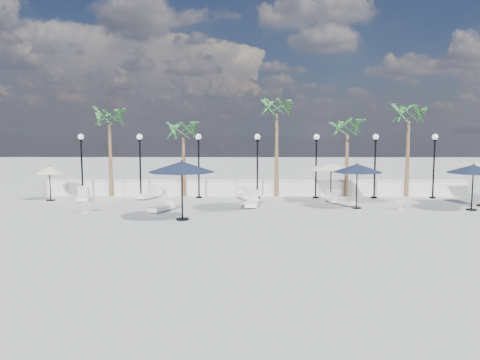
{
  "coord_description": "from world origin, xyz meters",
  "views": [
    {
      "loc": [
        -0.84,
        -21.29,
        4.02
      ],
      "look_at": [
        -1.01,
        2.6,
        1.5
      ],
      "focal_mm": 35.0,
      "sensor_mm": 36.0,
      "label": 1
    }
  ],
  "objects_px": {
    "lounger_0": "(82,197)",
    "lounger_4": "(333,199)",
    "lounger_5": "(244,195)",
    "parasol_navy_left": "(182,167)",
    "lounger_2": "(162,207)",
    "parasol_navy_mid": "(357,168)",
    "parasol_cream_sq_a": "(331,164)",
    "lounger_1": "(149,194)",
    "lounger_6": "(342,201)",
    "lounger_3": "(252,202)",
    "parasol_navy_right": "(473,169)",
    "parasol_cream_small": "(49,170)"
  },
  "relations": [
    {
      "from": "lounger_5",
      "to": "lounger_0",
      "type": "bearing_deg",
      "value": 171.68
    },
    {
      "from": "parasol_navy_left",
      "to": "lounger_6",
      "type": "bearing_deg",
      "value": 28.24
    },
    {
      "from": "parasol_navy_right",
      "to": "parasol_cream_sq_a",
      "type": "xyz_separation_m",
      "value": [
        -6.64,
        2.84,
        0.08
      ]
    },
    {
      "from": "parasol_navy_left",
      "to": "lounger_4",
      "type": "bearing_deg",
      "value": 33.9
    },
    {
      "from": "lounger_5",
      "to": "parasol_cream_sq_a",
      "type": "xyz_separation_m",
      "value": [
        4.9,
        -1.12,
        1.94
      ]
    },
    {
      "from": "lounger_4",
      "to": "parasol_cream_sq_a",
      "type": "distance_m",
      "value": 1.99
    },
    {
      "from": "lounger_3",
      "to": "parasol_navy_right",
      "type": "relative_size",
      "value": 0.76
    },
    {
      "from": "lounger_0",
      "to": "lounger_4",
      "type": "xyz_separation_m",
      "value": [
        14.25,
        -0.33,
        -0.03
      ]
    },
    {
      "from": "lounger_4",
      "to": "parasol_cream_sq_a",
      "type": "relative_size",
      "value": 0.35
    },
    {
      "from": "lounger_3",
      "to": "parasol_navy_right",
      "type": "distance_m",
      "value": 11.35
    },
    {
      "from": "lounger_5",
      "to": "lounger_6",
      "type": "distance_m",
      "value": 5.78
    },
    {
      "from": "lounger_5",
      "to": "parasol_navy_left",
      "type": "xyz_separation_m",
      "value": [
        -2.83,
        -6.65,
        2.17
      ]
    },
    {
      "from": "lounger_1",
      "to": "parasol_navy_mid",
      "type": "relative_size",
      "value": 0.78
    },
    {
      "from": "lounger_2",
      "to": "lounger_0",
      "type": "bearing_deg",
      "value": 169.58
    },
    {
      "from": "lounger_5",
      "to": "parasol_cream_small",
      "type": "distance_m",
      "value": 11.36
    },
    {
      "from": "parasol_navy_left",
      "to": "parasol_navy_mid",
      "type": "height_order",
      "value": "parasol_navy_left"
    },
    {
      "from": "lounger_2",
      "to": "parasol_cream_small",
      "type": "height_order",
      "value": "parasol_cream_small"
    },
    {
      "from": "parasol_navy_left",
      "to": "parasol_cream_small",
      "type": "distance_m",
      "value": 10.25
    },
    {
      "from": "lounger_0",
      "to": "lounger_1",
      "type": "height_order",
      "value": "lounger_1"
    },
    {
      "from": "lounger_2",
      "to": "parasol_navy_left",
      "type": "xyz_separation_m",
      "value": [
        1.32,
        -2.16,
        2.18
      ]
    },
    {
      "from": "parasol_navy_mid",
      "to": "parasol_cream_sq_a",
      "type": "relative_size",
      "value": 0.56
    },
    {
      "from": "lounger_0",
      "to": "lounger_4",
      "type": "distance_m",
      "value": 14.26
    },
    {
      "from": "parasol_navy_mid",
      "to": "lounger_2",
      "type": "bearing_deg",
      "value": -173.74
    },
    {
      "from": "lounger_1",
      "to": "lounger_3",
      "type": "distance_m",
      "value": 6.76
    },
    {
      "from": "lounger_0",
      "to": "lounger_5",
      "type": "relative_size",
      "value": 1.02
    },
    {
      "from": "lounger_6",
      "to": "parasol_cream_small",
      "type": "distance_m",
      "value": 16.68
    },
    {
      "from": "parasol_navy_left",
      "to": "parasol_cream_sq_a",
      "type": "relative_size",
      "value": 0.65
    },
    {
      "from": "parasol_cream_sq_a",
      "to": "parasol_cream_small",
      "type": "height_order",
      "value": "parasol_cream_sq_a"
    },
    {
      "from": "lounger_1",
      "to": "parasol_cream_small",
      "type": "relative_size",
      "value": 1.01
    },
    {
      "from": "lounger_4",
      "to": "parasol_cream_sq_a",
      "type": "height_order",
      "value": "parasol_cream_sq_a"
    },
    {
      "from": "lounger_2",
      "to": "lounger_4",
      "type": "xyz_separation_m",
      "value": [
        9.11,
        3.08,
        -0.01
      ]
    },
    {
      "from": "lounger_1",
      "to": "parasol_navy_right",
      "type": "relative_size",
      "value": 0.78
    },
    {
      "from": "lounger_5",
      "to": "parasol_navy_mid",
      "type": "height_order",
      "value": "parasol_navy_mid"
    },
    {
      "from": "lounger_2",
      "to": "parasol_navy_mid",
      "type": "distance_m",
      "value": 10.21
    },
    {
      "from": "parasol_navy_left",
      "to": "lounger_1",
      "type": "bearing_deg",
      "value": 113.13
    },
    {
      "from": "lounger_6",
      "to": "parasol_cream_small",
      "type": "xyz_separation_m",
      "value": [
        -16.55,
        1.46,
        1.51
      ]
    },
    {
      "from": "parasol_navy_left",
      "to": "parasol_navy_right",
      "type": "distance_m",
      "value": 14.62
    },
    {
      "from": "lounger_3",
      "to": "parasol_navy_right",
      "type": "bearing_deg",
      "value": -0.23
    },
    {
      "from": "lounger_4",
      "to": "parasol_navy_mid",
      "type": "xyz_separation_m",
      "value": [
        0.86,
        -1.98,
        1.88
      ]
    },
    {
      "from": "lounger_0",
      "to": "parasol_cream_sq_a",
      "type": "relative_size",
      "value": 0.42
    },
    {
      "from": "lounger_3",
      "to": "lounger_5",
      "type": "bearing_deg",
      "value": 101.9
    },
    {
      "from": "lounger_0",
      "to": "parasol_navy_left",
      "type": "distance_m",
      "value": 8.8
    },
    {
      "from": "parasol_navy_mid",
      "to": "parasol_cream_small",
      "type": "relative_size",
      "value": 1.3
    },
    {
      "from": "lounger_1",
      "to": "lounger_6",
      "type": "xyz_separation_m",
      "value": [
        10.99,
        -2.27,
        -0.02
      ]
    },
    {
      "from": "parasol_cream_small",
      "to": "lounger_6",
      "type": "bearing_deg",
      "value": -5.03
    },
    {
      "from": "lounger_5",
      "to": "lounger_6",
      "type": "height_order",
      "value": "lounger_6"
    },
    {
      "from": "lounger_5",
      "to": "parasol_cream_small",
      "type": "height_order",
      "value": "parasol_cream_small"
    },
    {
      "from": "lounger_1",
      "to": "parasol_cream_small",
      "type": "bearing_deg",
      "value": -148.39
    },
    {
      "from": "lounger_1",
      "to": "lounger_4",
      "type": "distance_m",
      "value": 10.72
    },
    {
      "from": "lounger_0",
      "to": "parasol_navy_mid",
      "type": "bearing_deg",
      "value": -25.98
    }
  ]
}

